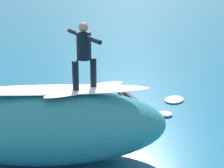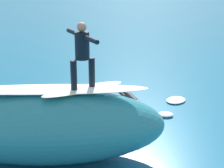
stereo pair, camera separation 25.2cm
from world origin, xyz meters
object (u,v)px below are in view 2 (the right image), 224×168
object	(u,v)px
surfboard_riding	(83,89)
surfer_paddling	(131,98)
surfer_riding	(82,50)
surfboard_paddling	(132,104)

from	to	relation	value
surfboard_riding	surfer_paddling	world-z (taller)	surfboard_riding
surfer_riding	surfer_paddling	distance (m)	5.01
surfboard_riding	surfboard_paddling	world-z (taller)	surfboard_riding
surfboard_riding	surfer_riding	bearing A→B (deg)	-132.84
surfboard_riding	surfer_paddling	distance (m)	4.52
surfboard_riding	surfboard_paddling	xyz separation A→B (m)	(-1.56, -3.74, -1.96)
surfboard_riding	surfer_paddling	size ratio (longest dim) A/B	1.40
surfboard_riding	surfer_riding	xyz separation A→B (m)	(-0.00, -0.00, 1.01)
surfer_riding	surfboard_paddling	xyz separation A→B (m)	(-1.56, -3.74, -2.97)
surfer_paddling	surfboard_riding	bearing A→B (deg)	-39.49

